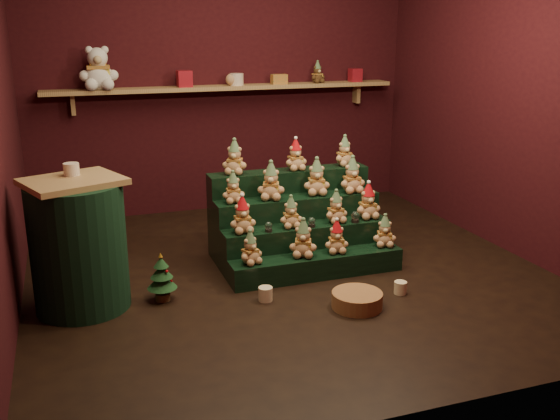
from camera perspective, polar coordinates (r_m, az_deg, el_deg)
name	(u,v)px	position (r m, az deg, el deg)	size (l,w,h in m)	color
ground	(288,272)	(5.04, 0.74, -5.70)	(4.00, 4.00, 0.00)	black
back_wall	(222,76)	(6.65, -5.34, 12.09)	(4.00, 0.10, 2.80)	black
front_wall	(445,144)	(2.87, 14.89, 5.81)	(4.00, 0.10, 2.80)	black
right_wall	(517,88)	(5.72, 20.84, 10.39)	(0.10, 4.00, 2.80)	black
back_shelf	(226,88)	(6.49, -4.93, 11.05)	(3.60, 0.26, 0.24)	tan
riser_tier_front	(317,266)	(4.93, 3.40, -5.11)	(1.40, 0.22, 0.18)	black
riser_tier_midfront	(307,246)	(5.09, 2.48, -3.31)	(1.40, 0.22, 0.36)	black
riser_tier_midback	(298,228)	(5.26, 1.61, -1.62)	(1.40, 0.22, 0.54)	black
riser_tier_back	(289,210)	(5.43, 0.80, -0.03)	(1.40, 0.22, 0.72)	black
teddy_0	(250,248)	(4.68, -2.74, -3.45)	(0.18, 0.16, 0.26)	tan
teddy_1	(303,238)	(4.82, 2.13, -2.59)	(0.21, 0.19, 0.30)	tan
teddy_2	(336,237)	(4.93, 5.18, -2.44)	(0.19, 0.17, 0.26)	tan
teddy_3	(385,231)	(5.12, 9.55, -1.88)	(0.19, 0.17, 0.26)	tan
teddy_4	(242,215)	(4.82, -3.47, -0.43)	(0.20, 0.18, 0.29)	tan
teddy_5	(291,212)	(4.94, 1.00, -0.18)	(0.18, 0.16, 0.25)	tan
teddy_6	(336,207)	(5.08, 5.13, 0.31)	(0.19, 0.17, 0.27)	tan
teddy_7	(368,201)	(5.22, 8.05, 0.82)	(0.21, 0.19, 0.29)	tan
teddy_8	(233,187)	(4.99, -4.31, 2.08)	(0.18, 0.16, 0.25)	tan
teddy_9	(271,181)	(5.07, -0.83, 2.69)	(0.22, 0.20, 0.31)	tan
teddy_10	(317,177)	(5.22, 3.36, 3.06)	(0.22, 0.20, 0.31)	tan
teddy_11	(352,175)	(5.32, 6.62, 3.21)	(0.22, 0.20, 0.30)	tan
teddy_12	(235,157)	(5.18, -4.17, 4.86)	(0.20, 0.18, 0.29)	tan
teddy_13	(296,155)	(5.31, 1.43, 5.07)	(0.19, 0.17, 0.26)	tan
teddy_14	(345,151)	(5.52, 5.92, 5.40)	(0.19, 0.17, 0.26)	tan
snow_globe_a	(269,227)	(4.86, -1.05, -1.54)	(0.06, 0.06, 0.08)	black
snow_globe_b	(312,222)	(4.97, 2.92, -1.12)	(0.06, 0.06, 0.08)	black
snow_globe_c	(355,217)	(5.12, 6.90, -0.62)	(0.07, 0.07, 0.09)	black
side_table	(79,245)	(4.50, -17.92, -3.08)	(0.75, 0.69, 0.93)	tan
table_ornament	(71,169)	(4.46, -18.54, 3.55)	(0.11, 0.11, 0.08)	beige
mini_christmas_tree	(162,277)	(4.56, -10.76, -6.07)	(0.21, 0.21, 0.36)	#4E351B
mug_left	(265,294)	(4.53, -1.34, -7.68)	(0.10, 0.10, 0.10)	beige
mug_right	(400,288)	(4.72, 10.95, -6.99)	(0.09, 0.09, 0.09)	beige
wicker_basket	(357,300)	(4.45, 7.06, -8.16)	(0.36, 0.36, 0.11)	#99643D
white_bear	(98,62)	(6.25, -16.32, 12.82)	(0.36, 0.32, 0.51)	white
brown_bear	(317,72)	(6.76, 3.45, 12.46)	(0.16, 0.14, 0.22)	#482F18
gift_tin_red_a	(184,79)	(6.37, -8.73, 11.77)	(0.14, 0.14, 0.16)	#A41927
gift_tin_cream	(237,79)	(6.49, -3.99, 11.83)	(0.14, 0.14, 0.12)	beige
gift_tin_red_b	(355,75)	(6.95, 6.89, 12.15)	(0.12, 0.12, 0.14)	#A41927
shelf_plush_ball	(231,80)	(6.47, -4.46, 11.81)	(0.12, 0.12, 0.12)	tan
scarf_gift_box	(279,79)	(6.62, -0.08, 11.88)	(0.16, 0.10, 0.10)	orange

